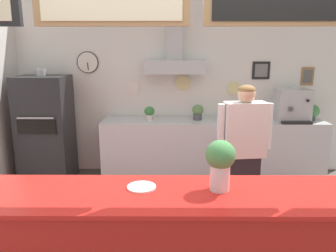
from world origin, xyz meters
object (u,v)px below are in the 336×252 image
Objects in this scene: espresso_machine at (292,105)px; basil_vase at (220,163)px; potted_oregano at (149,113)px; potted_thyme at (227,112)px; pizza_oven at (46,130)px; shop_worker at (243,154)px; potted_rosemary at (198,112)px; potted_sage at (312,112)px; condiment_plate at (142,187)px.

espresso_machine reaches higher than basil_vase.
potted_thyme is at bearing 2.45° from potted_oregano.
pizza_oven reaches higher than basil_vase.
shop_worker reaches higher than potted_rosemary.
basil_vase is (-1.49, -2.77, 0.05)m from espresso_machine.
potted_oregano is 0.74m from potted_rosemary.
shop_worker reaches higher than basil_vase.
shop_worker is 2.04m from potted_sage.
basil_vase reaches higher than potted_sage.
potted_thyme is (-0.97, 0.04, -0.12)m from espresso_machine.
pizza_oven is 2.74m from potted_thyme.
potted_rosemary is (-1.42, 0.04, -0.11)m from espresso_machine.
pizza_oven is at bearing -178.03° from espresso_machine.
shop_worker is 4.59× the size of basil_vase.
pizza_oven is 3.11m from condiment_plate.
basil_vase is at bearing -91.62° from potted_rosemary.
pizza_oven reaches higher than shop_worker.
potted_sage reaches higher than condiment_plate.
pizza_oven is 7.13× the size of potted_sage.
potted_rosemary is at bearing 4.24° from pizza_oven.
espresso_machine is at bearing -2.57° from potted_thyme.
condiment_plate is at bearing 44.77° from shop_worker.
shop_worker is at bearing -132.07° from potted_sage.
espresso_machine reaches higher than condiment_plate.
condiment_plate is at bearing -126.64° from espresso_machine.
potted_rosemary is (-0.38, 1.52, 0.19)m from shop_worker.
shop_worker is at bearing 51.57° from condiment_plate.
pizza_oven reaches higher than potted_thyme.
potted_thyme is 0.60× the size of basil_vase.
potted_sage reaches higher than potted_oregano.
potted_sage is (4.03, 0.16, 0.26)m from pizza_oven.
shop_worker is (2.66, -1.35, 0.06)m from pizza_oven.
espresso_machine is at bearing -174.95° from potted_sage.
potted_sage is (1.36, 1.51, 0.20)m from shop_worker.
espresso_machine reaches higher than potted_oregano.
shop_worker reaches higher than potted_oregano.
potted_sage is 3.64m from condiment_plate.
potted_thyme is (0.07, 1.53, 0.18)m from shop_worker.
potted_oregano is (1.55, 0.12, 0.25)m from pizza_oven.
potted_oregano is at bearing -179.82° from espresso_machine.
espresso_machine is 1.36× the size of basil_vase.
shop_worker is 1.62m from condiment_plate.
espresso_machine is at bearing 1.97° from pizza_oven.
shop_worker is 7.66× the size of potted_thyme.
pizza_oven is at bearing -176.41° from potted_thyme.
potted_sage is at bearing -0.66° from potted_thyme.
potted_oregano is (-2.15, -0.01, -0.12)m from espresso_machine.
pizza_oven reaches higher than espresso_machine.
potted_thyme is 1.04× the size of condiment_plate.
espresso_machine is 1.42m from potted_rosemary.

